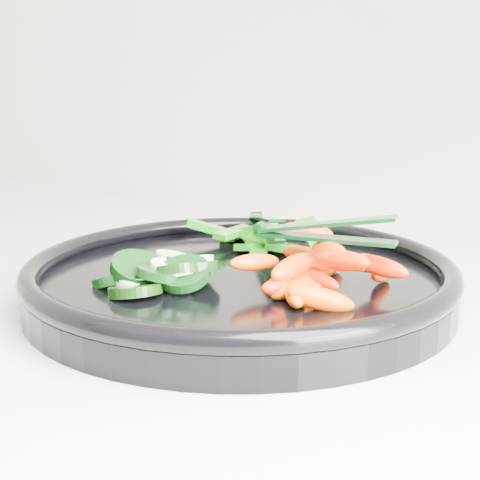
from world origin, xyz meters
The scene contains 6 objects.
veggie_tray centered at (0.13, 1.69, 0.95)m, with size 0.39×0.39×0.04m.
cucumber_pile centered at (0.09, 1.63, 0.96)m, with size 0.13×0.12×0.04m.
carrot_pile centered at (0.20, 1.69, 0.97)m, with size 0.13×0.14×0.05m.
pepper_pile centered at (0.08, 1.78, 0.96)m, with size 0.15×0.12×0.04m.
tong_carrot centered at (0.21, 1.69, 1.00)m, with size 0.11×0.05×0.02m.
tong_pepper centered at (0.09, 1.77, 0.98)m, with size 0.09×0.09×0.02m.
Camera 1 is at (0.48, 1.25, 1.12)m, focal length 50.00 mm.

